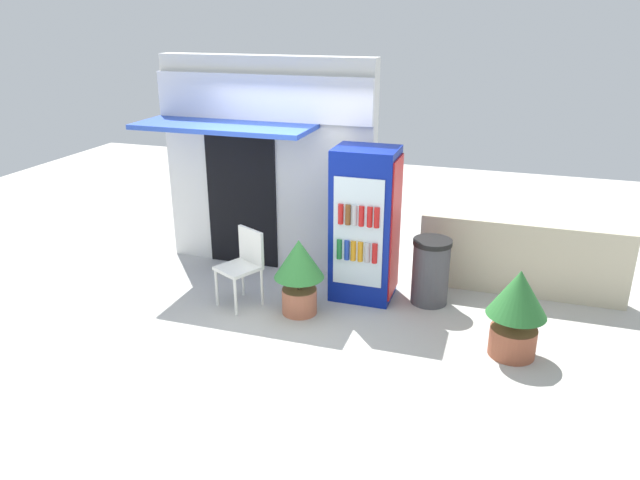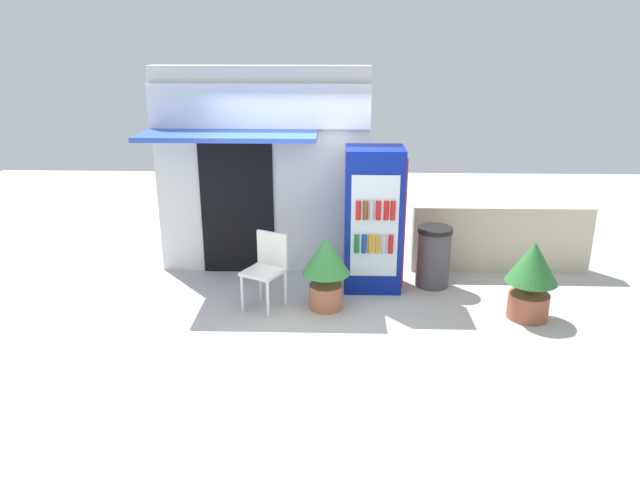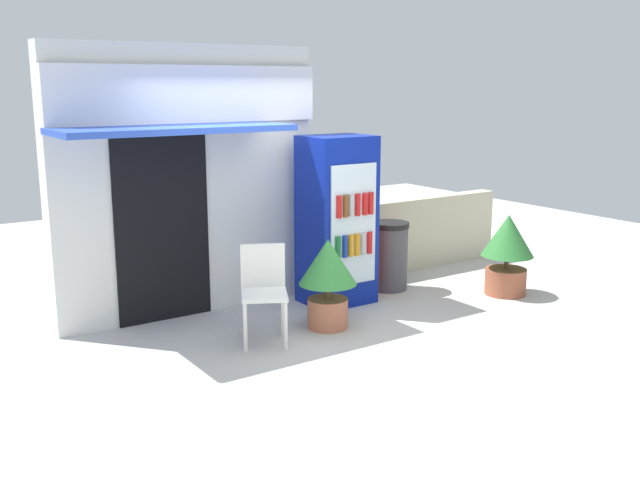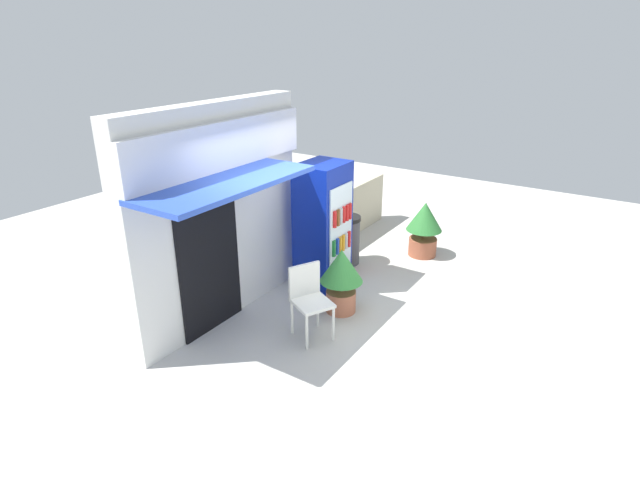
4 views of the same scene
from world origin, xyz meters
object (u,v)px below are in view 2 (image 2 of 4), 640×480
potted_plant_curbside (532,275)px  trash_bin (433,257)px  plastic_chair (267,265)px  drink_cooler (374,220)px  potted_plant_near_shop (326,266)px

potted_plant_curbside → trash_bin: bearing=136.4°
plastic_chair → potted_plant_curbside: bearing=-4.3°
drink_cooler → potted_plant_near_shop: size_ratio=2.04×
plastic_chair → trash_bin: plastic_chair is taller
potted_plant_near_shop → trash_bin: bearing=28.0°
drink_cooler → trash_bin: 0.97m
drink_cooler → potted_plant_curbside: bearing=-25.8°
potted_plant_curbside → trash_bin: 1.38m
potted_plant_curbside → drink_cooler: bearing=154.2°
potted_plant_near_shop → potted_plant_curbside: 2.41m
drink_cooler → plastic_chair: size_ratio=2.02×
potted_plant_near_shop → trash_bin: (1.41, 0.75, -0.14)m
plastic_chair → trash_bin: 2.25m
drink_cooler → trash_bin: (0.81, 0.07, -0.53)m
plastic_chair → potted_plant_near_shop: bearing=-3.2°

